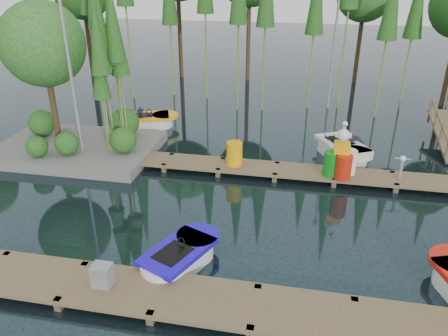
% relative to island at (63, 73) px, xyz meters
% --- Properties ---
extents(ground_plane, '(90.00, 90.00, 0.00)m').
position_rel_island_xyz_m(ground_plane, '(6.30, -3.29, -3.18)').
color(ground_plane, '#1D2F36').
extents(near_dock, '(18.00, 1.50, 0.50)m').
position_rel_island_xyz_m(near_dock, '(6.30, -7.79, -2.95)').
color(near_dock, brown).
rests_on(near_dock, ground).
extents(far_dock, '(15.00, 1.20, 0.50)m').
position_rel_island_xyz_m(far_dock, '(7.30, -0.79, -2.95)').
color(far_dock, brown).
rests_on(far_dock, ground).
extents(island, '(6.20, 4.20, 6.75)m').
position_rel_island_xyz_m(island, '(0.00, 0.00, 0.00)').
color(island, slate).
rests_on(island, ground).
extents(lamp_island, '(0.30, 0.30, 7.25)m').
position_rel_island_xyz_m(lamp_island, '(0.80, -0.79, 1.08)').
color(lamp_island, gray).
rests_on(lamp_island, ground).
extents(lamp_rear, '(0.30, 0.30, 7.25)m').
position_rel_island_xyz_m(lamp_rear, '(10.30, 7.71, 1.08)').
color(lamp_rear, gray).
rests_on(lamp_rear, ground).
extents(boat_blue, '(2.03, 2.74, 0.84)m').
position_rel_island_xyz_m(boat_blue, '(6.36, -6.41, -2.94)').
color(boat_blue, white).
rests_on(boat_blue, ground).
extents(boat_yellow_far, '(2.97, 2.06, 1.36)m').
position_rel_island_xyz_m(boat_yellow_far, '(1.99, 3.16, -2.90)').
color(boat_yellow_far, white).
rests_on(boat_yellow_far, ground).
extents(boat_white_far, '(2.49, 3.14, 1.36)m').
position_rel_island_xyz_m(boat_white_far, '(10.74, 1.35, -2.88)').
color(boat_white_far, white).
rests_on(boat_white_far, ground).
extents(utility_cabinet, '(0.44, 0.38, 0.54)m').
position_rel_island_xyz_m(utility_cabinet, '(4.95, -7.79, -2.61)').
color(utility_cabinet, gray).
rests_on(utility_cabinet, near_dock).
extents(yellow_barrel, '(0.58, 0.58, 0.87)m').
position_rel_island_xyz_m(yellow_barrel, '(6.79, -0.79, -2.45)').
color(yellow_barrel, '#FFAA0D').
rests_on(yellow_barrel, far_dock).
extents(drum_cluster, '(1.14, 1.04, 1.96)m').
position_rel_island_xyz_m(drum_cluster, '(10.52, -0.94, -2.31)').
color(drum_cluster, '#0D7D18').
rests_on(drum_cluster, far_dock).
extents(seagull_post, '(0.52, 0.28, 0.84)m').
position_rel_island_xyz_m(seagull_post, '(12.52, -0.79, -2.32)').
color(seagull_post, gray).
rests_on(seagull_post, far_dock).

